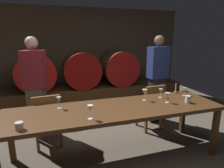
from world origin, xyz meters
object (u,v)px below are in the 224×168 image
object	(u,v)px
wine_barrel_right	(117,67)
chair_left	(47,118)
wine_glass_center_right	(167,96)
cup_right	(188,99)
wine_glass_right	(161,91)
cup_left	(19,126)
wine_glass_left	(90,109)
wine_glass_far_right	(185,90)
candle_center	(176,90)
wine_barrel_left	(37,71)
wine_glass_center_left	(145,92)
chair_right	(151,105)
wine_barrel_center	(81,69)
guest_left	(36,86)
guest_right	(157,79)
dining_table	(116,112)
wine_glass_far_left	(59,100)

from	to	relation	value
wine_barrel_right	chair_left	xyz separation A→B (m)	(-1.76, -1.75, -0.46)
wine_glass_center_right	cup_right	bearing A→B (deg)	-18.15
wine_glass_right	cup_left	bearing A→B (deg)	-165.70
wine_glass_left	cup_right	xyz separation A→B (m)	(1.48, 0.13, -0.07)
wine_barrel_right	wine_glass_far_right	xyz separation A→B (m)	(0.43, -2.16, -0.08)
candle_center	wine_glass_left	distance (m)	1.73
cup_left	wine_barrel_left	bearing A→B (deg)	89.51
wine_glass_center_left	wine_glass_center_right	size ratio (longest dim) A/B	1.15
chair_right	wine_glass_center_left	distance (m)	0.76
wine_barrel_center	wine_glass_left	bearing A→B (deg)	-96.04
wine_barrel_center	wine_glass_far_right	distance (m)	2.57
guest_left	guest_right	xyz separation A→B (m)	(2.31, -0.19, 0.01)
wine_barrel_center	wine_glass_center_right	xyz separation A→B (m)	(0.92, -2.38, -0.06)
dining_table	chair_left	bearing A→B (deg)	146.67
guest_right	cup_left	xyz separation A→B (m)	(-2.37, -1.27, -0.08)
wine_glass_center_right	dining_table	bearing A→B (deg)	178.08
wine_glass_center_left	wine_glass_right	distance (m)	0.31
wine_barrel_right	cup_right	size ratio (longest dim) A/B	8.92
chair_right	cup_left	distance (m)	2.31
cup_left	wine_glass_far_right	bearing A→B (deg)	11.31
guest_right	wine_glass_center_right	xyz separation A→B (m)	(-0.42, -1.00, -0.02)
candle_center	wine_glass_far_left	bearing A→B (deg)	-175.53
chair_left	wine_glass_far_left	distance (m)	0.60
dining_table	cup_left	size ratio (longest dim) A/B	35.59
cup_right	wine_barrel_center	bearing A→B (deg)	116.01
wine_barrel_center	cup_right	size ratio (longest dim) A/B	8.92
cup_left	wine_glass_right	bearing A→B (deg)	14.30
candle_center	wine_barrel_center	bearing A→B (deg)	124.03
dining_table	cup_left	distance (m)	1.20
dining_table	wine_glass_center_right	size ratio (longest dim) A/B	19.79
cup_left	chair_left	bearing A→B (deg)	75.24
wine_glass_center_right	chair_right	bearing A→B (deg)	78.81
wine_glass_left	chair_left	bearing A→B (deg)	121.15
wine_glass_center_right	wine_glass_right	xyz separation A→B (m)	(0.03, 0.24, 0.00)
cup_right	wine_glass_center_left	bearing A→B (deg)	152.78
wine_barrel_right	guest_left	xyz separation A→B (m)	(-1.93, -1.20, -0.06)
guest_right	wine_glass_right	xyz separation A→B (m)	(-0.38, -0.76, -0.02)
cup_left	guest_right	bearing A→B (deg)	28.08
guest_left	cup_left	bearing A→B (deg)	105.14
dining_table	wine_glass_far_right	world-z (taller)	wine_glass_far_right
wine_barrel_center	wine_glass_left	xyz separation A→B (m)	(-0.28, -2.61, -0.05)
wine_glass_far_left	chair_right	bearing A→B (deg)	14.77
dining_table	wine_barrel_right	bearing A→B (deg)	70.52
wine_glass_right	cup_left	size ratio (longest dim) A/B	1.75
wine_barrel_left	wine_glass_far_left	xyz separation A→B (m)	(0.40, -2.14, -0.05)
wine_glass_center_left	wine_glass_far_right	world-z (taller)	wine_glass_center_left
cup_left	chair_right	bearing A→B (deg)	24.31
chair_right	cup_right	world-z (taller)	cup_right
wine_barrel_right	wine_glass_center_left	size ratio (longest dim) A/B	5.44
wine_glass_far_left	cup_left	size ratio (longest dim) A/B	1.95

